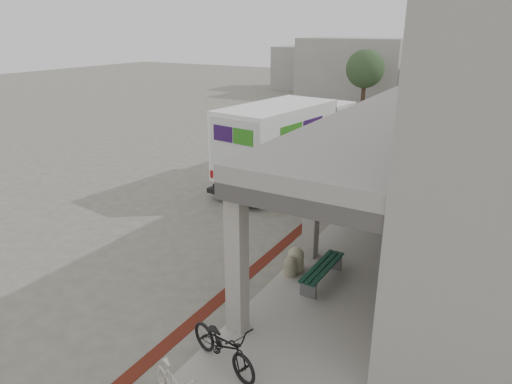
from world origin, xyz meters
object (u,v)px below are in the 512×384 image
Objects in this scene: fedex_truck at (289,140)px; bench at (322,271)px; bicycle_black at (223,344)px; utility_cabinet at (406,276)px.

fedex_truck reaches higher than bench.
fedex_truck is 4.18× the size of bench.
bicycle_black reaches higher than bench.
bench is at bearing -149.59° from utility_cabinet.
bench is 3.97m from bicycle_black.
bench is at bearing 11.31° from bicycle_black.
utility_cabinet reaches higher than bench.
fedex_truck is at bearing 123.23° from bench.
bicycle_black is (4.22, -11.55, -1.24)m from fedex_truck.
fedex_truck is 9.52× the size of utility_cabinet.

